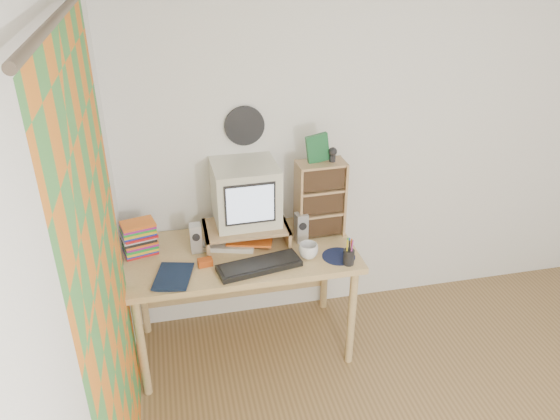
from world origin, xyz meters
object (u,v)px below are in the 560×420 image
desk (240,264)px  crt_monitor (246,195)px  keyboard (259,266)px  dvd_stack (139,233)px  diary (156,275)px  mug (308,251)px  cd_rack (320,199)px

desk → crt_monitor: bearing=52.6°
keyboard → dvd_stack: size_ratio=1.78×
desk → diary: (-0.51, -0.24, 0.16)m
crt_monitor → mug: crt_monitor is taller
dvd_stack → cd_rack: cd_rack is taller
cd_rack → diary: bearing=-166.8°
crt_monitor → dvd_stack: 0.68m
keyboard → crt_monitor: bearing=81.4°
desk → dvd_stack: (-0.59, 0.05, 0.27)m
mug → diary: mug is taller
cd_rack → mug: 0.36m
dvd_stack → crt_monitor: bearing=-10.5°
desk → diary: size_ratio=5.84×
cd_rack → diary: size_ratio=2.08×
desk → dvd_stack: 0.66m
dvd_stack → mug: size_ratio=2.34×
mug → keyboard: bearing=-170.8°
desk → keyboard: bearing=-74.2°
dvd_stack → mug: dvd_stack is taller
dvd_stack → diary: 0.32m
cd_rack → dvd_stack: bearing=177.6°
desk → crt_monitor: 0.45m
cd_rack → diary: (-1.04, -0.29, -0.23)m
keyboard → diary: 0.59m
keyboard → cd_rack: size_ratio=0.98×
crt_monitor → diary: bearing=-151.8°
cd_rack → mug: (-0.14, -0.26, -0.20)m
desk → keyboard: (0.08, -0.27, 0.15)m
dvd_stack → cd_rack: bearing=-14.0°
desk → keyboard: keyboard is taller
desk → cd_rack: (0.53, 0.04, 0.38)m
diary → keyboard: bearing=11.6°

